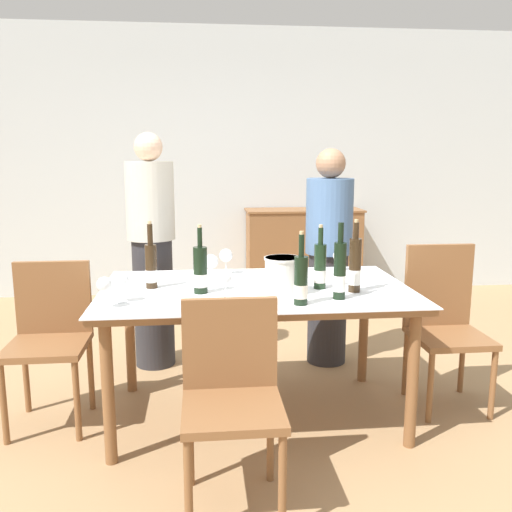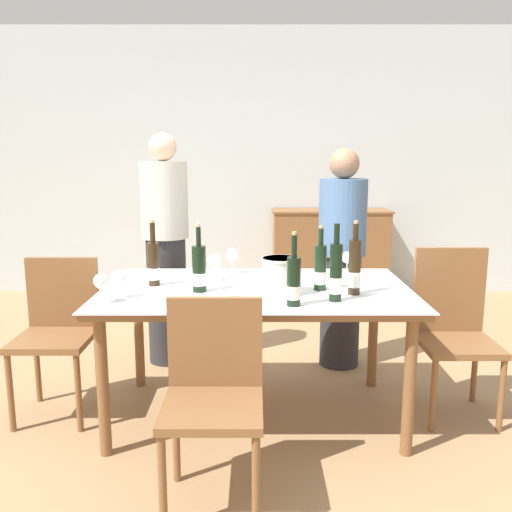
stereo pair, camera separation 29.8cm
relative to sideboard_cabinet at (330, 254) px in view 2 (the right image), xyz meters
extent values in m
plane|color=#A37F56|center=(-0.78, -2.67, -0.47)|extent=(12.00, 12.00, 0.00)
cube|color=silver|center=(-0.78, 0.29, 0.93)|extent=(8.00, 0.10, 2.80)
cube|color=brown|center=(0.00, 0.00, -0.01)|extent=(1.18, 0.44, 0.91)
cube|color=brown|center=(0.00, 0.00, 0.46)|extent=(1.22, 0.46, 0.02)
cylinder|color=brown|center=(-1.54, -3.09, -0.11)|extent=(0.06, 0.06, 0.72)
cylinder|color=brown|center=(-0.02, -3.09, -0.11)|extent=(0.06, 0.06, 0.72)
cylinder|color=brown|center=(-1.54, -2.25, -0.11)|extent=(0.06, 0.06, 0.72)
cylinder|color=brown|center=(-0.02, -2.25, -0.11)|extent=(0.06, 0.06, 0.72)
cube|color=brown|center=(-0.78, -2.67, 0.27)|extent=(1.68, 1.00, 0.04)
cube|color=white|center=(-0.78, -2.67, 0.29)|extent=(1.71, 1.03, 0.01)
cylinder|color=white|center=(-0.65, -2.81, 0.40)|extent=(0.19, 0.19, 0.20)
cylinder|color=white|center=(-0.65, -2.81, 0.49)|extent=(0.20, 0.20, 0.01)
cylinder|color=black|center=(-0.38, -2.95, 0.44)|extent=(0.06, 0.06, 0.29)
cylinder|color=white|center=(-0.38, -2.95, 0.38)|extent=(0.06, 0.06, 0.08)
cylinder|color=black|center=(-0.38, -2.95, 0.64)|extent=(0.03, 0.03, 0.10)
cylinder|color=#332314|center=(-1.36, -2.61, 0.42)|extent=(0.06, 0.06, 0.24)
cylinder|color=white|center=(-1.36, -2.61, 0.37)|extent=(0.07, 0.07, 0.07)
cylinder|color=#332314|center=(-1.36, -2.61, 0.60)|extent=(0.03, 0.03, 0.11)
cylinder|color=tan|center=(-1.36, -2.61, 0.66)|extent=(0.02, 0.02, 0.02)
cylinder|color=black|center=(-0.59, -3.03, 0.42)|extent=(0.07, 0.07, 0.24)
cylinder|color=silver|center=(-0.59, -3.03, 0.36)|extent=(0.07, 0.07, 0.07)
cylinder|color=black|center=(-0.59, -3.03, 0.59)|extent=(0.03, 0.03, 0.11)
cylinder|color=tan|center=(-0.59, -3.03, 0.66)|extent=(0.02, 0.02, 0.02)
cylinder|color=black|center=(-0.43, -2.72, 0.42)|extent=(0.07, 0.07, 0.25)
cylinder|color=white|center=(-0.43, -2.72, 0.37)|extent=(0.07, 0.07, 0.07)
cylinder|color=black|center=(-0.43, -2.72, 0.59)|extent=(0.03, 0.03, 0.09)
cylinder|color=tan|center=(-0.43, -2.72, 0.64)|extent=(0.02, 0.02, 0.02)
cylinder|color=#332314|center=(-0.26, -2.81, 0.44)|extent=(0.06, 0.06, 0.29)
cylinder|color=white|center=(-0.26, -2.81, 0.38)|extent=(0.07, 0.07, 0.08)
cylinder|color=#332314|center=(-0.26, -2.81, 0.63)|extent=(0.03, 0.03, 0.09)
cylinder|color=tan|center=(-0.26, -2.81, 0.68)|extent=(0.02, 0.02, 0.02)
cylinder|color=black|center=(-1.09, -2.75, 0.42)|extent=(0.07, 0.07, 0.25)
cylinder|color=white|center=(-1.09, -2.75, 0.37)|extent=(0.08, 0.08, 0.07)
cylinder|color=black|center=(-1.09, -2.75, 0.60)|extent=(0.03, 0.03, 0.10)
cylinder|color=tan|center=(-1.09, -2.75, 0.66)|extent=(0.02, 0.02, 0.02)
cylinder|color=white|center=(-1.48, -2.89, 0.30)|extent=(0.07, 0.07, 0.00)
cylinder|color=white|center=(-1.48, -2.89, 0.34)|extent=(0.01, 0.01, 0.07)
sphere|color=white|center=(-1.48, -2.89, 0.40)|extent=(0.08, 0.08, 0.08)
cylinder|color=white|center=(-0.20, -2.26, 0.30)|extent=(0.06, 0.06, 0.00)
cylinder|color=white|center=(-0.20, -2.26, 0.33)|extent=(0.01, 0.01, 0.06)
sphere|color=white|center=(-0.20, -2.26, 0.39)|extent=(0.07, 0.07, 0.07)
cylinder|color=white|center=(-0.93, -2.30, 0.30)|extent=(0.07, 0.07, 0.00)
cylinder|color=white|center=(-0.93, -2.30, 0.34)|extent=(0.01, 0.01, 0.08)
sphere|color=white|center=(-0.93, -2.30, 0.41)|extent=(0.08, 0.08, 0.08)
cylinder|color=white|center=(-1.55, -3.00, 0.30)|extent=(0.07, 0.07, 0.00)
cylinder|color=white|center=(-1.55, -3.00, 0.34)|extent=(0.01, 0.01, 0.08)
sphere|color=white|center=(-1.55, -3.00, 0.41)|extent=(0.08, 0.08, 0.08)
cylinder|color=white|center=(-0.96, -2.92, 0.30)|extent=(0.07, 0.07, 0.00)
cylinder|color=white|center=(-0.96, -2.92, 0.34)|extent=(0.01, 0.01, 0.08)
sphere|color=white|center=(-0.96, -2.92, 0.41)|extent=(0.07, 0.07, 0.07)
cylinder|color=white|center=(-1.02, -2.45, 0.30)|extent=(0.08, 0.08, 0.00)
cylinder|color=white|center=(-1.02, -2.45, 0.34)|extent=(0.01, 0.01, 0.08)
sphere|color=white|center=(-1.02, -2.45, 0.41)|extent=(0.08, 0.08, 0.08)
cylinder|color=brown|center=(-1.15, -3.68, -0.25)|extent=(0.03, 0.03, 0.43)
cylinder|color=brown|center=(-0.78, -3.68, -0.25)|extent=(0.03, 0.03, 0.43)
cylinder|color=brown|center=(-1.15, -3.31, -0.25)|extent=(0.03, 0.03, 0.43)
cylinder|color=brown|center=(-0.78, -3.31, -0.25)|extent=(0.03, 0.03, 0.43)
cube|color=brown|center=(-0.96, -3.50, -0.01)|extent=(0.42, 0.42, 0.04)
cube|color=brown|center=(-0.96, -3.31, 0.21)|extent=(0.42, 0.04, 0.41)
cylinder|color=brown|center=(0.19, -2.85, -0.26)|extent=(0.03, 0.03, 0.41)
cylinder|color=brown|center=(0.56, -2.85, -0.26)|extent=(0.03, 0.03, 0.41)
cylinder|color=brown|center=(0.19, -2.48, -0.26)|extent=(0.03, 0.03, 0.41)
cylinder|color=brown|center=(0.56, -2.48, -0.26)|extent=(0.03, 0.03, 0.41)
cube|color=brown|center=(0.37, -2.67, -0.03)|extent=(0.42, 0.42, 0.04)
cube|color=brown|center=(0.37, -2.48, 0.24)|extent=(0.42, 0.04, 0.51)
cylinder|color=brown|center=(-2.11, -2.85, -0.25)|extent=(0.03, 0.03, 0.44)
cylinder|color=brown|center=(-1.74, -2.85, -0.25)|extent=(0.03, 0.03, 0.44)
cylinder|color=brown|center=(-2.11, -2.48, -0.25)|extent=(0.03, 0.03, 0.44)
cylinder|color=brown|center=(-1.74, -2.48, -0.25)|extent=(0.03, 0.03, 0.44)
cube|color=brown|center=(-1.93, -2.67, 0.00)|extent=(0.42, 0.42, 0.04)
cube|color=brown|center=(-1.93, -2.48, 0.22)|extent=(0.42, 0.04, 0.42)
cylinder|color=#2D2D33|center=(-1.42, -1.80, -0.01)|extent=(0.28, 0.28, 0.92)
cylinder|color=beige|center=(-1.42, -1.80, 0.72)|extent=(0.33, 0.33, 0.53)
sphere|color=beige|center=(-1.42, -1.80, 1.08)|extent=(0.19, 0.19, 0.19)
cylinder|color=#2D2D33|center=(-0.18, -1.88, -0.06)|extent=(0.28, 0.28, 0.81)
cylinder|color=#4C6B93|center=(-0.18, -1.88, 0.60)|extent=(0.33, 0.33, 0.53)
sphere|color=#A37556|center=(-0.18, -1.88, 0.97)|extent=(0.21, 0.21, 0.21)
camera|label=1|loc=(-1.08, -5.59, 1.03)|focal=38.00mm
camera|label=2|loc=(-0.78, -5.60, 1.03)|focal=38.00mm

